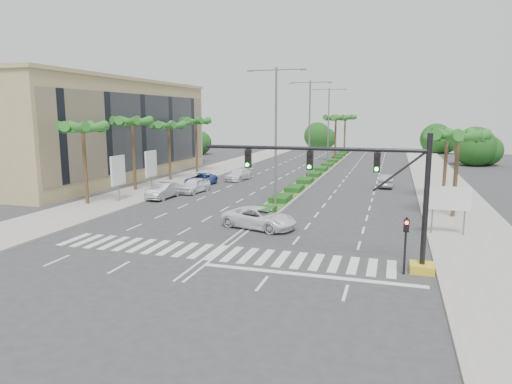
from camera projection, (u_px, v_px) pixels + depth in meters
The scene contains 28 objects.
ground at pixel (216, 253), 27.04m from camera, with size 160.00×160.00×0.00m, color #333335.
footpath_right at pixel (453, 204), 41.53m from camera, with size 6.00×120.00×0.15m, color gray.
footpath_left at pixel (156, 188), 50.25m from camera, with size 6.00×120.00×0.15m, color gray.
median at pixel (326, 167), 69.46m from camera, with size 2.20×75.00×0.20m, color gray.
median_grass at pixel (326, 167), 69.44m from camera, with size 1.80×75.00×0.04m, color #35541C.
building at pixel (102, 131), 58.01m from camera, with size 12.00×36.00×12.00m, color tan.
signal_gantry at pixel (380, 205), 23.80m from camera, with size 12.60×1.20×7.20m.
pedestrian_signal at pixel (406, 236), 23.02m from camera, with size 0.28×0.36×3.00m.
direction_sign at pixel (449, 200), 30.29m from camera, with size 2.70×0.11×3.40m.
billboard_near at pixel (118, 171), 42.02m from camera, with size 0.18×2.10×4.35m.
billboard_far at pixel (151, 164), 47.68m from camera, with size 0.18×2.10×4.35m.
palm_left_near at pixel (83, 131), 40.08m from camera, with size 4.57×4.68×7.55m.
palm_left_mid at pixel (132, 124), 47.56m from camera, with size 4.57×4.68×7.95m.
palm_left_far at pixel (169, 128), 55.20m from camera, with size 4.57×4.68×7.35m.
palm_left_end at pixel (196, 123), 62.68m from camera, with size 4.57×4.68×7.75m.
palm_right_near at pixel (458, 139), 35.04m from camera, with size 4.57×4.68×7.05m.
palm_right_far at pixel (447, 138), 42.63m from camera, with size 4.57×4.68×6.75m.
palm_median_a at pixel (336, 120), 77.70m from camera, with size 4.57×4.68×8.05m.
palm_median_b at pixel (345, 119), 91.84m from camera, with size 4.57×4.68×8.05m.
streetlight_near at pixel (276, 130), 39.10m from camera, with size 5.10×0.25×12.00m.
streetlight_mid at pixel (309, 125), 54.19m from camera, with size 5.10×0.25×12.00m.
streetlight_far at pixel (328, 123), 69.27m from camera, with size 5.10×0.25×12.00m.
car_parked_a at pixel (194, 185), 47.65m from camera, with size 1.82×4.52×1.54m, color white.
car_parked_b at pixel (164, 191), 44.38m from camera, with size 1.57×4.52×1.49m, color #B0B0B5.
car_parked_c at pixel (201, 180), 52.30m from camera, with size 2.35×5.09×1.42m, color #33529C.
car_parked_d at pixel (239, 174), 56.74m from camera, with size 1.96×4.82×1.40m, color white.
car_crossing at pixel (259, 218), 32.75m from camera, with size 2.52×5.47×1.52m, color white.
car_right at pixel (386, 181), 51.20m from camera, with size 1.55×4.45×1.47m, color #9F9FA3.
Camera 1 is at (9.84, -24.23, 8.12)m, focal length 32.00 mm.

